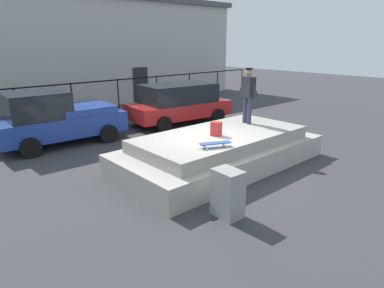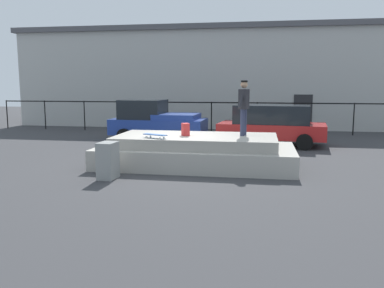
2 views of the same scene
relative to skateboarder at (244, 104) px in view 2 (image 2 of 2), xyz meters
The scene contains 10 objects.
ground_plane 2.88m from the skateboarder, 167.72° to the right, with size 60.00×60.00×0.00m, color #38383A.
concrete_ledge 2.13m from the skateboarder, 169.22° to the right, with size 6.11×2.95×0.96m.
skateboarder is the anchor object (origin of this frame).
skateboard 2.94m from the skateboarder, 156.45° to the right, with size 0.80×0.50×0.12m.
backpack 1.99m from the skateboarder, 167.81° to the right, with size 0.28×0.20×0.39m, color red.
car_blue_pickup_near 6.58m from the skateboarder, 129.91° to the left, with size 4.28×2.31×1.87m.
car_red_hatchback_mid 4.80m from the skateboarder, 77.70° to the left, with size 4.60×2.61×1.70m.
utility_box 4.55m from the skateboarder, 145.41° to the right, with size 0.44×0.60×1.01m, color gray.
fence_row 8.85m from the skateboarder, 103.55° to the left, with size 24.06×0.06×1.64m.
warehouse_building 14.29m from the skateboarder, 98.33° to the left, with size 24.86×8.02×5.93m.
Camera 2 is at (2.60, -12.19, 2.57)m, focal length 37.57 mm.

